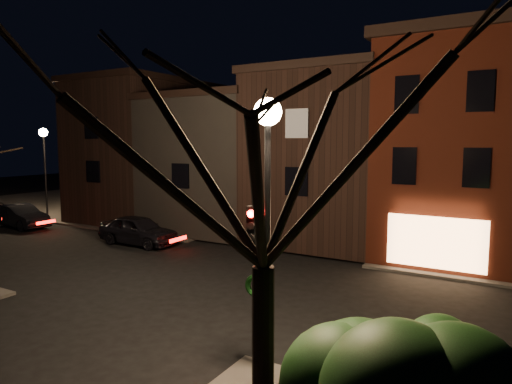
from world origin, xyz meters
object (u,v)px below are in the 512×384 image
at_px(street_lamp_far, 44,148).
at_px(parked_car_a, 138,230).
at_px(bare_tree_right, 263,110).
at_px(traffic_signal, 255,262).
at_px(parked_car_b, 20,216).
at_px(street_lamp_near, 268,164).

distance_m(street_lamp_far, parked_car_a, 12.98).
bearing_deg(bare_tree_right, street_lamp_far, 150.98).
relative_size(traffic_signal, parked_car_b, 0.87).
bearing_deg(street_lamp_near, parked_car_b, 158.91).
distance_m(street_lamp_far, parked_car_b, 5.62).
distance_m(traffic_signal, parked_car_a, 15.64).
bearing_deg(street_lamp_near, traffic_signal, 140.63).
bearing_deg(parked_car_a, street_lamp_near, -125.07).
relative_size(street_lamp_near, bare_tree_right, 0.76).
xyz_separation_m(street_lamp_near, traffic_signal, (-0.60, 0.49, -2.37)).
bearing_deg(parked_car_a, bare_tree_right, -129.00).
bearing_deg(street_lamp_near, street_lamp_far, 154.17).
bearing_deg(traffic_signal, street_lamp_far, 154.55).
relative_size(parked_car_a, parked_car_b, 1.02).
bearing_deg(parked_car_b, traffic_signal, -106.67).
bearing_deg(street_lamp_far, bare_tree_right, -29.02).
height_order(street_lamp_far, parked_car_b, street_lamp_far).
height_order(traffic_signal, bare_tree_right, bare_tree_right).
xyz_separation_m(street_lamp_far, parked_car_a, (11.90, -2.80, -4.37)).
height_order(bare_tree_right, parked_car_b, bare_tree_right).
bearing_deg(parked_car_a, parked_car_b, 91.82).
distance_m(street_lamp_near, parked_car_a, 16.86).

